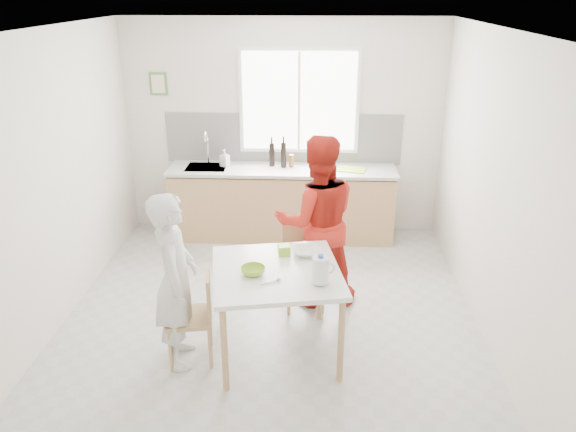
# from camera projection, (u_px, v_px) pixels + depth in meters

# --- Properties ---
(ground) EXTENTS (4.50, 4.50, 0.00)m
(ground) POSITION_uv_depth(u_px,v_px,m) (270.00, 316.00, 5.54)
(ground) COLOR #B7B7B2
(ground) RESTS_ON ground
(room_shell) EXTENTS (4.50, 4.50, 4.50)m
(room_shell) POSITION_uv_depth(u_px,v_px,m) (268.00, 156.00, 4.91)
(room_shell) COLOR silver
(room_shell) RESTS_ON ground
(window) EXTENTS (1.50, 0.06, 1.30)m
(window) POSITION_uv_depth(u_px,v_px,m) (299.00, 101.00, 6.94)
(window) COLOR white
(window) RESTS_ON room_shell
(backsplash) EXTENTS (3.00, 0.02, 0.65)m
(backsplash) POSITION_uv_depth(u_px,v_px,m) (283.00, 138.00, 7.14)
(backsplash) COLOR white
(backsplash) RESTS_ON room_shell
(picture_frame) EXTENTS (0.22, 0.03, 0.28)m
(picture_frame) POSITION_uv_depth(u_px,v_px,m) (158.00, 84.00, 6.95)
(picture_frame) COLOR #52843C
(picture_frame) RESTS_ON room_shell
(kitchen_counter) EXTENTS (2.84, 0.64, 1.37)m
(kitchen_counter) POSITION_uv_depth(u_px,v_px,m) (282.00, 206.00, 7.18)
(kitchen_counter) COLOR tan
(kitchen_counter) RESTS_ON ground
(dining_table) EXTENTS (1.23, 1.23, 0.81)m
(dining_table) POSITION_uv_depth(u_px,v_px,m) (277.00, 279.00, 4.74)
(dining_table) COLOR white
(dining_table) RESTS_ON ground
(chair_left) EXTENTS (0.44, 0.44, 0.83)m
(chair_left) POSITION_uv_depth(u_px,v_px,m) (197.00, 312.00, 4.76)
(chair_left) COLOR tan
(chair_left) RESTS_ON ground
(chair_far) EXTENTS (0.46, 0.46, 0.86)m
(chair_far) POSITION_uv_depth(u_px,v_px,m) (302.00, 260.00, 5.63)
(chair_far) COLOR tan
(chair_far) RESTS_ON ground
(person_white) EXTENTS (0.46, 0.62, 1.54)m
(person_white) POSITION_uv_depth(u_px,v_px,m) (175.00, 281.00, 4.62)
(person_white) COLOR silver
(person_white) RESTS_ON ground
(person_red) EXTENTS (0.95, 0.80, 1.75)m
(person_red) POSITION_uv_depth(u_px,v_px,m) (317.00, 222.00, 5.52)
(person_red) COLOR red
(person_red) RESTS_ON ground
(bowl_green) EXTENTS (0.24, 0.24, 0.06)m
(bowl_green) POSITION_uv_depth(u_px,v_px,m) (253.00, 271.00, 4.63)
(bowl_green) COLOR #88B92A
(bowl_green) RESTS_ON dining_table
(bowl_white) EXTENTS (0.28, 0.28, 0.06)m
(bowl_white) POSITION_uv_depth(u_px,v_px,m) (307.00, 252.00, 4.96)
(bowl_white) COLOR white
(bowl_white) RESTS_ON dining_table
(milk_jug) EXTENTS (0.19, 0.13, 0.24)m
(milk_jug) POSITION_uv_depth(u_px,v_px,m) (321.00, 269.00, 4.44)
(milk_jug) COLOR white
(milk_jug) RESTS_ON dining_table
(green_box) EXTENTS (0.12, 0.12, 0.09)m
(green_box) POSITION_uv_depth(u_px,v_px,m) (284.00, 250.00, 4.96)
(green_box) COLOR #88CD2F
(green_box) RESTS_ON dining_table
(spoon) EXTENTS (0.14, 0.09, 0.01)m
(spoon) POSITION_uv_depth(u_px,v_px,m) (270.00, 282.00, 4.49)
(spoon) COLOR #A5A5AA
(spoon) RESTS_ON dining_table
(cutting_board) EXTENTS (0.41, 0.34, 0.01)m
(cutting_board) POSITION_uv_depth(u_px,v_px,m) (351.00, 169.00, 6.92)
(cutting_board) COLOR #A2D431
(cutting_board) RESTS_ON kitchen_counter
(wine_bottle_a) EXTENTS (0.07, 0.07, 0.32)m
(wine_bottle_a) POSITION_uv_depth(u_px,v_px,m) (284.00, 155.00, 6.97)
(wine_bottle_a) COLOR black
(wine_bottle_a) RESTS_ON kitchen_counter
(wine_bottle_b) EXTENTS (0.07, 0.07, 0.30)m
(wine_bottle_b) POSITION_uv_depth(u_px,v_px,m) (272.00, 154.00, 7.02)
(wine_bottle_b) COLOR black
(wine_bottle_b) RESTS_ON kitchen_counter
(jar_amber) EXTENTS (0.06, 0.06, 0.16)m
(jar_amber) POSITION_uv_depth(u_px,v_px,m) (291.00, 161.00, 7.00)
(jar_amber) COLOR brown
(jar_amber) RESTS_ON kitchen_counter
(soap_bottle) EXTENTS (0.13, 0.13, 0.21)m
(soap_bottle) POSITION_uv_depth(u_px,v_px,m) (225.00, 158.00, 7.03)
(soap_bottle) COLOR #999999
(soap_bottle) RESTS_ON kitchen_counter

